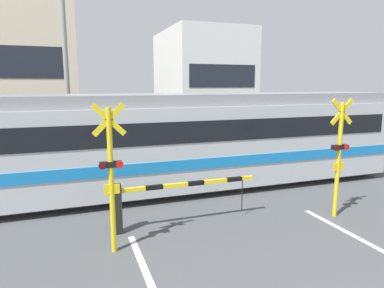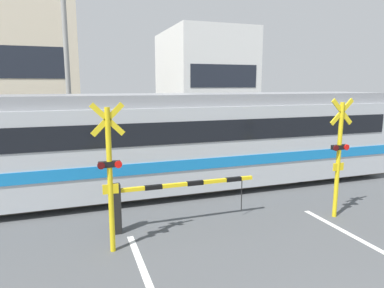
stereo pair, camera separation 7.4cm
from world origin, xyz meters
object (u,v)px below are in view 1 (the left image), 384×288
crossing_signal_left (111,172)px  crossing_signal_right (339,153)px  crossing_barrier_far (202,145)px  commuter_train (148,141)px  pedestrian (143,135)px  crossing_barrier_near (154,197)px

crossing_signal_left → crossing_signal_right: size_ratio=1.00×
crossing_barrier_far → crossing_signal_right: 7.18m
crossing_signal_right → commuter_train: bearing=138.5°
crossing_barrier_far → pedestrian: bearing=120.6°
crossing_barrier_far → commuter_train: bearing=-133.6°
commuter_train → crossing_signal_left: (-1.57, -3.73, 0.02)m
crossing_barrier_far → crossing_barrier_near: bearing=-120.5°
crossing_barrier_near → crossing_barrier_far: (3.64, 6.17, 0.00)m
crossing_signal_left → pedestrian: crossing_signal_left is taller
crossing_barrier_near → crossing_barrier_far: 7.16m
pedestrian → crossing_signal_left: bearing=-105.0°
crossing_barrier_near → pedestrian: bearing=79.9°
commuter_train → crossing_signal_left: size_ratio=5.54×
crossing_barrier_near → crossing_signal_left: crossing_signal_left is taller
pedestrian → commuter_train: bearing=-100.2°
crossing_barrier_near → crossing_signal_right: size_ratio=1.17×
crossing_barrier_far → crossing_signal_right: crossing_signal_right is taller
crossing_signal_left → crossing_signal_right: same height
crossing_signal_left → pedestrian: bearing=75.0°
crossing_signal_right → crossing_barrier_near: bearing=169.6°
crossing_barrier_far → crossing_signal_left: crossing_signal_left is taller
crossing_barrier_near → pedestrian: 9.62m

